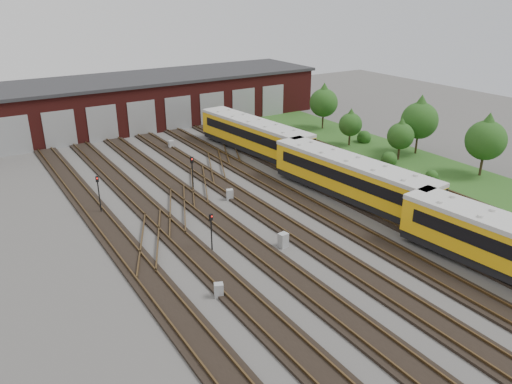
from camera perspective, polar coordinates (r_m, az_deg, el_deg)
ground at (r=38.78m, az=8.16°, el=-4.77°), size 120.00×120.00×0.00m
track_network at (r=39.03m, az=7.43°, el=-4.36°), size 30.40×70.00×0.33m
maintenance_shed at (r=71.20m, az=-13.15°, el=10.17°), size 51.00×12.50×6.35m
grass_verge at (r=57.91m, az=16.25°, el=3.84°), size 8.00×55.00×0.05m
metro_train at (r=44.45m, az=10.84°, el=1.63°), size 4.69×48.96×3.46m
signal_mast_0 at (r=42.95m, az=-17.56°, el=0.21°), size 0.27×0.25×3.31m
signal_mast_1 at (r=35.37m, az=-5.14°, el=-4.05°), size 0.28×0.27×2.88m
signal_mast_2 at (r=46.12m, az=-7.30°, el=2.63°), size 0.32×0.30×3.26m
signal_mast_3 at (r=57.03m, az=0.30°, el=6.83°), size 0.28×0.26×3.56m
relay_cabinet_0 at (r=30.99m, az=-4.28°, el=-11.14°), size 0.68×0.63×0.92m
relay_cabinet_1 at (r=44.33m, az=-3.01°, el=-0.30°), size 0.70×0.64×0.97m
relay_cabinet_2 at (r=36.38m, az=3.12°, el=-5.52°), size 0.73×0.64×1.09m
relay_cabinet_3 at (r=59.49m, az=-9.69°, el=5.37°), size 0.58×0.48×0.96m
relay_cabinet_4 at (r=49.66m, az=7.16°, el=2.19°), size 0.85×0.79×1.13m
tree_0 at (r=66.99m, az=7.76°, el=10.45°), size 3.71×3.71×6.14m
tree_1 at (r=60.19m, az=10.77°, el=7.89°), size 2.73×2.73×4.52m
tree_2 at (r=58.62m, az=18.23°, el=8.23°), size 4.08×4.08×6.75m
tree_3 at (r=56.12m, az=16.23°, el=6.50°), size 2.87×2.87×4.75m
tree_4 at (r=53.78m, az=24.86°, el=5.87°), size 3.91×3.91×6.47m
bush_0 at (r=51.58m, az=19.46°, el=1.90°), size 1.26×1.26×1.26m
bush_1 at (r=54.92m, az=14.99°, el=3.88°), size 1.69×1.69×1.69m
bush_2 at (r=62.36m, az=12.27°, el=6.33°), size 1.71×1.71×1.71m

